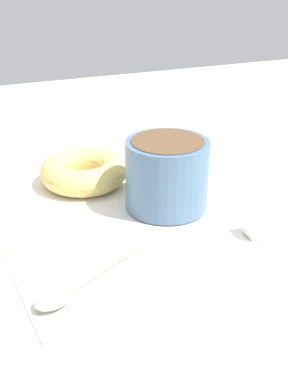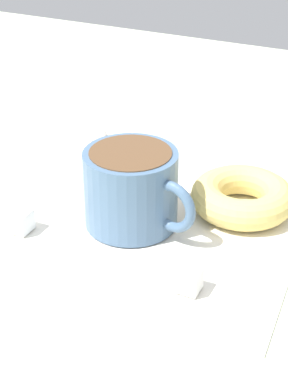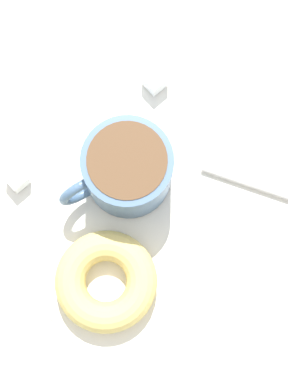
{
  "view_description": "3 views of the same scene",
  "coord_description": "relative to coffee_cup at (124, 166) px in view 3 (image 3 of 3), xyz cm",
  "views": [
    {
      "loc": [
        -20.48,
        -43.72,
        26.51
      ],
      "look_at": [
        -2.5,
        2.48,
        2.3
      ],
      "focal_mm": 50.0,
      "sensor_mm": 36.0,
      "label": 1
    },
    {
      "loc": [
        45.49,
        25.74,
        32.79
      ],
      "look_at": [
        -2.5,
        2.48,
        2.3
      ],
      "focal_mm": 60.0,
      "sensor_mm": 36.0,
      "label": 2
    },
    {
      "loc": [
        -11.18,
        10.12,
        64.4
      ],
      "look_at": [
        -2.5,
        2.48,
        2.3
      ],
      "focal_mm": 60.0,
      "sensor_mm": 36.0,
      "label": 3
    }
  ],
  "objects": [
    {
      "name": "ground_plane",
      "position": [
        -0.44,
        -2.52,
        -5.12
      ],
      "size": [
        120.0,
        120.0,
        2.0
      ],
      "primitive_type": "cube",
      "color": "beige"
    },
    {
      "name": "napkin",
      "position": [
        -2.94,
        -0.04,
        -3.97
      ],
      "size": [
        32.61,
        32.61,
        0.3
      ],
      "primitive_type": "cube",
      "rotation": [
        0.0,
        0.0,
        0.07
      ],
      "color": "white",
      "rests_on": "ground_plane"
    },
    {
      "name": "coffee_cup",
      "position": [
        0.0,
        0.0,
        0.0
      ],
      "size": [
        8.66,
        11.49,
        7.35
      ],
      "color": "slate",
      "rests_on": "napkin"
    },
    {
      "name": "donut",
      "position": [
        -7.06,
        8.49,
        -2.32
      ],
      "size": [
        9.96,
        9.96,
        3.0
      ],
      "primitive_type": "torus",
      "color": "#E5C66B",
      "rests_on": "napkin"
    },
    {
      "name": "sugar_cube",
      "position": [
        6.59,
        8.61,
        -2.91
      ],
      "size": [
        1.81,
        1.81,
        1.81
      ],
      "primitive_type": "cube",
      "color": "white",
      "rests_on": "napkin"
    },
    {
      "name": "sugar_cube_extra",
      "position": [
        5.23,
        -8.73,
        -2.83
      ],
      "size": [
        1.97,
        1.97,
        1.97
      ],
      "primitive_type": "cube",
      "color": "white",
      "rests_on": "napkin"
    }
  ]
}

